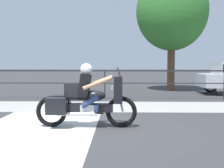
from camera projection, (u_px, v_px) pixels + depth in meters
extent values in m
plane|color=#38383A|center=(94.00, 129.00, 6.65)|extent=(120.00, 120.00, 0.00)
cube|color=#A8A59E|center=(102.00, 106.00, 10.04)|extent=(44.00, 2.40, 0.01)
cube|color=silver|center=(35.00, 130.00, 6.48)|extent=(2.76, 6.00, 0.01)
cube|color=#232326|center=(105.00, 71.00, 12.03)|extent=(36.00, 0.04, 0.06)
cube|color=#232326|center=(105.00, 83.00, 12.07)|extent=(36.00, 0.03, 0.04)
cylinder|color=#232326|center=(105.00, 85.00, 12.07)|extent=(0.05, 0.05, 1.25)
cylinder|color=#232326|center=(224.00, 85.00, 11.96)|extent=(0.05, 0.05, 1.25)
torus|color=black|center=(121.00, 112.00, 6.79)|extent=(0.76, 0.11, 0.76)
torus|color=black|center=(52.00, 112.00, 6.83)|extent=(0.76, 0.11, 0.76)
cube|color=black|center=(86.00, 108.00, 6.80)|extent=(1.29, 0.22, 0.20)
cube|color=silver|center=(88.00, 110.00, 6.81)|extent=(0.34, 0.26, 0.26)
ellipsoid|color=black|center=(95.00, 96.00, 6.78)|extent=(0.53, 0.30, 0.26)
cube|color=black|center=(79.00, 98.00, 6.79)|extent=(0.75, 0.28, 0.08)
cube|color=black|center=(118.00, 89.00, 6.75)|extent=(0.20, 0.57, 0.63)
cube|color=#1E232B|center=(119.00, 72.00, 6.72)|extent=(0.10, 0.49, 0.24)
cylinder|color=silver|center=(112.00, 87.00, 6.75)|extent=(0.04, 0.70, 0.04)
cylinder|color=silver|center=(77.00, 114.00, 6.66)|extent=(0.94, 0.09, 0.09)
cube|color=black|center=(57.00, 106.00, 6.57)|extent=(0.48, 0.28, 0.39)
cube|color=black|center=(61.00, 103.00, 7.05)|extent=(0.48, 0.28, 0.39)
cylinder|color=silver|center=(120.00, 101.00, 6.77)|extent=(0.19, 0.06, 0.54)
cube|color=black|center=(85.00, 86.00, 6.76)|extent=(0.31, 0.36, 0.57)
sphere|color=tan|center=(86.00, 70.00, 6.73)|extent=(0.23, 0.23, 0.23)
sphere|color=silver|center=(86.00, 69.00, 6.73)|extent=(0.29, 0.29, 0.29)
cylinder|color=navy|center=(90.00, 101.00, 6.64)|extent=(0.44, 0.13, 0.34)
cylinder|color=navy|center=(97.00, 109.00, 6.65)|extent=(0.11, 0.11, 0.16)
cube|color=black|center=(99.00, 112.00, 6.65)|extent=(0.20, 0.10, 0.09)
cylinder|color=navy|center=(92.00, 100.00, 6.94)|extent=(0.44, 0.13, 0.34)
cylinder|color=navy|center=(98.00, 107.00, 6.95)|extent=(0.11, 0.11, 0.16)
cube|color=black|center=(100.00, 110.00, 6.95)|extent=(0.20, 0.10, 0.09)
cylinder|color=tan|center=(98.00, 83.00, 6.45)|extent=(0.70, 0.09, 0.33)
cylinder|color=tan|center=(99.00, 81.00, 7.05)|extent=(0.70, 0.09, 0.33)
cube|color=black|center=(72.00, 90.00, 6.78)|extent=(0.36, 0.26, 0.34)
torus|color=black|center=(222.00, 88.00, 13.20)|extent=(0.73, 0.11, 0.73)
torus|color=black|center=(210.00, 86.00, 14.81)|extent=(0.73, 0.11, 0.73)
cylinder|color=brown|center=(171.00, 66.00, 15.64)|extent=(0.41, 0.41, 2.77)
ellipsoid|color=#33752D|center=(172.00, 11.00, 15.41)|extent=(3.91, 3.91, 4.31)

